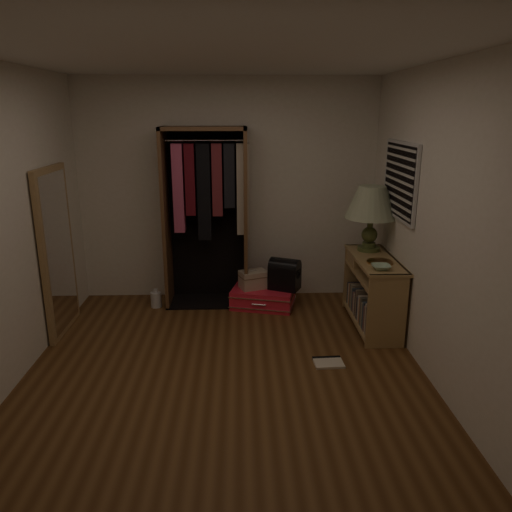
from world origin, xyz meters
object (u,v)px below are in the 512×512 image
(open_wardrobe, at_px, (207,202))
(table_lamp, at_px, (371,204))
(train_case, at_px, (253,279))
(console_bookshelf, at_px, (372,289))
(pink_suitcase, at_px, (263,297))
(black_bag, at_px, (285,273))
(white_jug, at_px, (156,299))
(floor_mirror, at_px, (57,252))

(open_wardrobe, height_order, table_lamp, open_wardrobe)
(train_case, height_order, table_lamp, table_lamp)
(console_bookshelf, distance_m, pink_suitcase, 1.29)
(train_case, height_order, black_bag, black_bag)
(train_case, distance_m, white_jug, 1.16)
(train_case, distance_m, table_lamp, 1.59)
(white_jug, bearing_deg, black_bag, -1.41)
(white_jug, bearing_deg, console_bookshelf, -13.23)
(black_bag, relative_size, white_jug, 1.82)
(train_case, distance_m, black_bag, 0.37)
(open_wardrobe, bearing_deg, floor_mirror, -152.36)
(console_bookshelf, distance_m, table_lamp, 0.91)
(floor_mirror, relative_size, black_bag, 4.25)
(open_wardrobe, distance_m, white_jug, 1.29)
(pink_suitcase, relative_size, black_bag, 2.05)
(floor_mirror, distance_m, black_bag, 2.46)
(train_case, height_order, white_jug, train_case)
(console_bookshelf, distance_m, open_wardrobe, 2.08)
(console_bookshelf, height_order, open_wardrobe, open_wardrobe)
(pink_suitcase, xyz_separation_m, black_bag, (0.25, -0.04, 0.30))
(pink_suitcase, distance_m, table_lamp, 1.65)
(white_jug, bearing_deg, open_wardrobe, 15.41)
(pink_suitcase, distance_m, white_jug, 1.26)
(train_case, bearing_deg, black_bag, -27.22)
(pink_suitcase, bearing_deg, table_lamp, -1.11)
(floor_mirror, bearing_deg, train_case, 16.84)
(floor_mirror, height_order, table_lamp, floor_mirror)
(console_bookshelf, relative_size, open_wardrobe, 0.55)
(pink_suitcase, xyz_separation_m, white_jug, (-1.26, 0.00, -0.02))
(table_lamp, bearing_deg, open_wardrobe, 165.19)
(train_case, xyz_separation_m, black_bag, (0.36, -0.04, 0.08))
(black_bag, xyz_separation_m, white_jug, (-1.50, 0.04, -0.32))
(console_bookshelf, relative_size, train_case, 3.09)
(console_bookshelf, relative_size, pink_suitcase, 1.36)
(floor_mirror, bearing_deg, black_bag, 13.45)
(pink_suitcase, bearing_deg, floor_mirror, -150.51)
(open_wardrobe, height_order, black_bag, open_wardrobe)
(black_bag, xyz_separation_m, table_lamp, (0.89, -0.26, 0.86))
(console_bookshelf, distance_m, black_bag, 1.03)
(floor_mirror, relative_size, table_lamp, 2.42)
(pink_suitcase, relative_size, train_case, 2.27)
(open_wardrobe, relative_size, floor_mirror, 1.21)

